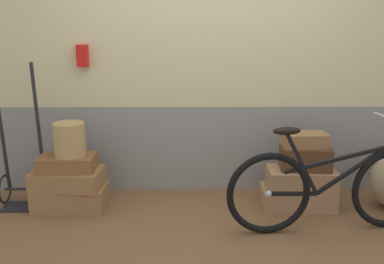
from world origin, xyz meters
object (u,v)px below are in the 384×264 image
suitcase_1 (68,178)px  suitcase_3 (297,197)px  suitcase_5 (305,158)px  suitcase_0 (71,197)px  luggage_trolley (24,172)px  suitcase_2 (68,163)px  wicker_basket (70,139)px  suitcase_6 (305,140)px  bicycle (331,188)px  suitcase_4 (301,180)px

suitcase_1 → suitcase_3: size_ratio=0.94×
suitcase_3 → suitcase_5: size_ratio=1.49×
suitcase_0 → luggage_trolley: bearing=169.3°
suitcase_5 → luggage_trolley: 2.57m
suitcase_5 → luggage_trolley: bearing=-177.1°
suitcase_2 → wicker_basket: wicker_basket is taller
suitcase_6 → suitcase_0: bearing=177.1°
suitcase_1 → suitcase_5: 2.13m
suitcase_2 → luggage_trolley: luggage_trolley is taller
suitcase_2 → suitcase_3: 2.10m
suitcase_0 → suitcase_3: suitcase_0 is taller
suitcase_2 → suitcase_0: bearing=69.2°
suitcase_5 → suitcase_6: bearing=136.8°
suitcase_5 → suitcase_0: bearing=-175.0°
suitcase_3 → bicycle: bearing=-72.2°
suitcase_1 → suitcase_3: 2.09m
suitcase_1 → suitcase_5: size_ratio=1.39×
luggage_trolley → suitcase_3: bearing=-1.7°
luggage_trolley → suitcase_0: bearing=-12.1°
suitcase_3 → suitcase_2: bearing=-177.1°
wicker_basket → bicycle: (2.18, -0.45, -0.29)m
wicker_basket → bicycle: size_ratio=0.17×
suitcase_2 → suitcase_3: (2.07, 0.03, -0.35)m
suitcase_4 → suitcase_1: bearing=-178.7°
suitcase_0 → wicker_basket: bearing=-12.1°
suitcase_4 → suitcase_5: bearing=26.3°
suitcase_2 → suitcase_4: (2.09, 0.00, -0.17)m
suitcase_3 → bicycle: (0.13, -0.47, 0.28)m
suitcase_0 → suitcase_1: bearing=-135.1°
suitcase_0 → suitcase_1: (-0.01, -0.01, 0.19)m
suitcase_5 → luggage_trolley: size_ratio=0.33×
suitcase_4 → bicycle: size_ratio=0.35×
suitcase_6 → bicycle: (0.10, -0.47, -0.27)m
suitcase_0 → suitcase_2: suitcase_2 is taller
suitcase_2 → suitcase_6: bearing=1.0°
suitcase_3 → suitcase_6: 0.55m
suitcase_0 → suitcase_5: (2.12, 0.01, 0.36)m
luggage_trolley → suitcase_2: bearing=-13.3°
suitcase_1 → luggage_trolley: (-0.43, 0.11, 0.02)m
suitcase_0 → suitcase_6: size_ratio=1.66×
luggage_trolley → bicycle: bearing=-11.7°
suitcase_4 → wicker_basket: 2.10m
suitcase_1 → suitcase_2: suitcase_2 is taller
suitcase_3 → suitcase_0: bearing=-177.4°
suitcase_5 → wicker_basket: (-2.09, -0.01, 0.18)m
suitcase_1 → suitcase_3: bearing=5.7°
suitcase_3 → suitcase_6: suitcase_6 is taller
suitcase_5 → suitcase_1: bearing=-174.7°
suitcase_0 → luggage_trolley: size_ratio=0.49×
luggage_trolley → suitcase_4: bearing=-2.3°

